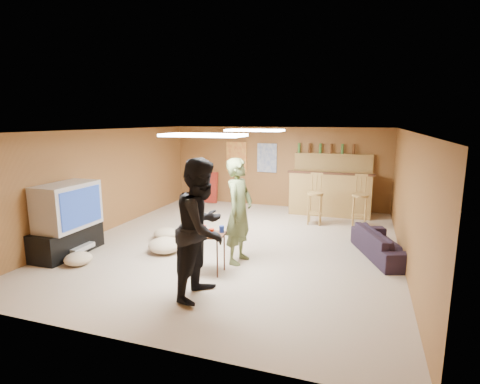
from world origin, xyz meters
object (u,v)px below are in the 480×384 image
(person_olive, at_px, (239,211))
(sofa, at_px, (384,244))
(bar_counter, at_px, (330,193))
(person_black, at_px, (202,228))
(tray_table, at_px, (209,253))
(tv_body, at_px, (67,206))

(person_olive, xyz_separation_m, sofa, (2.36, 1.02, -0.65))
(bar_counter, xyz_separation_m, person_black, (-1.23, -5.14, 0.40))
(person_olive, relative_size, tray_table, 2.78)
(person_olive, xyz_separation_m, tray_table, (-0.30, -0.59, -0.57))
(person_black, xyz_separation_m, sofa, (2.43, 2.36, -0.72))
(bar_counter, relative_size, person_black, 1.05)
(person_olive, height_order, person_black, person_black)
(person_olive, xyz_separation_m, person_black, (-0.07, -1.33, 0.06))
(bar_counter, distance_m, person_olive, 4.00)
(person_black, bearing_deg, sofa, -42.16)
(person_olive, relative_size, person_black, 0.93)
(tv_body, distance_m, sofa, 5.64)
(person_olive, height_order, sofa, person_olive)
(bar_counter, distance_m, sofa, 3.05)
(bar_counter, height_order, tray_table, bar_counter)
(tv_body, height_order, person_black, person_black)
(tv_body, bearing_deg, person_olive, 12.06)
(tv_body, xyz_separation_m, tray_table, (2.69, 0.05, -0.58))
(tv_body, bearing_deg, tray_table, 1.05)
(tv_body, xyz_separation_m, bar_counter, (4.15, 4.45, -0.35))
(sofa, xyz_separation_m, tray_table, (-2.66, -1.61, 0.08))
(tv_body, distance_m, tray_table, 2.75)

